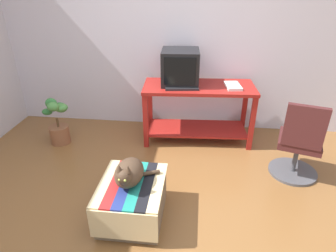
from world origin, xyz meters
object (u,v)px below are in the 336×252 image
(book, at_px, (233,86))
(ottoman_with_blanket, at_px, (132,200))
(desk, at_px, (198,103))
(office_chair, at_px, (299,146))
(keyboard, at_px, (182,88))
(cat, at_px, (129,173))
(tv_monitor, at_px, (180,67))
(potted_plant, at_px, (58,123))

(book, bearing_deg, ottoman_with_blanket, -130.86)
(desk, xyz_separation_m, book, (0.41, -0.02, 0.26))
(ottoman_with_blanket, bearing_deg, office_chair, 26.43)
(keyboard, height_order, cat, keyboard)
(tv_monitor, xyz_separation_m, cat, (-0.31, -1.58, -0.48))
(desk, height_order, office_chair, office_chair)
(desk, relative_size, potted_plant, 2.32)
(office_chair, bearing_deg, tv_monitor, -14.24)
(desk, xyz_separation_m, cat, (-0.55, -1.52, -0.03))
(desk, xyz_separation_m, office_chair, (1.08, -0.72, -0.13))
(desk, xyz_separation_m, ottoman_with_blanket, (-0.54, -1.53, -0.32))
(keyboard, bearing_deg, desk, 27.66)
(keyboard, distance_m, book, 0.63)
(book, distance_m, cat, 1.81)
(potted_plant, bearing_deg, ottoman_with_blanket, -44.17)
(ottoman_with_blanket, xyz_separation_m, office_chair, (1.62, 0.80, 0.20))
(desk, relative_size, cat, 3.64)
(ottoman_with_blanket, xyz_separation_m, cat, (-0.02, 0.01, 0.29))
(book, relative_size, office_chair, 0.33)
(book, xyz_separation_m, cat, (-0.97, -1.50, -0.29))
(tv_monitor, xyz_separation_m, keyboard, (0.04, -0.20, -0.20))
(office_chair, bearing_deg, keyboard, -7.97)
(tv_monitor, bearing_deg, potted_plant, -169.88)
(cat, bearing_deg, ottoman_with_blanket, -24.96)
(desk, height_order, potted_plant, desk)
(desk, bearing_deg, ottoman_with_blanket, -112.97)
(ottoman_with_blanket, bearing_deg, keyboard, 76.52)
(cat, bearing_deg, office_chair, 28.22)
(keyboard, relative_size, cat, 1.02)
(book, height_order, cat, book)
(tv_monitor, bearing_deg, cat, -104.61)
(desk, relative_size, keyboard, 3.56)
(cat, bearing_deg, keyboard, 78.07)
(ottoman_with_blanket, height_order, office_chair, office_chair)
(ottoman_with_blanket, distance_m, office_chair, 1.82)
(ottoman_with_blanket, bearing_deg, tv_monitor, 79.54)
(cat, xyz_separation_m, potted_plant, (-1.23, 1.20, -0.20))
(desk, bearing_deg, cat, -113.59)
(potted_plant, bearing_deg, book, 7.74)
(book, height_order, potted_plant, book)
(tv_monitor, xyz_separation_m, book, (0.66, -0.08, -0.19))
(book, xyz_separation_m, office_chair, (0.66, -0.71, -0.38))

